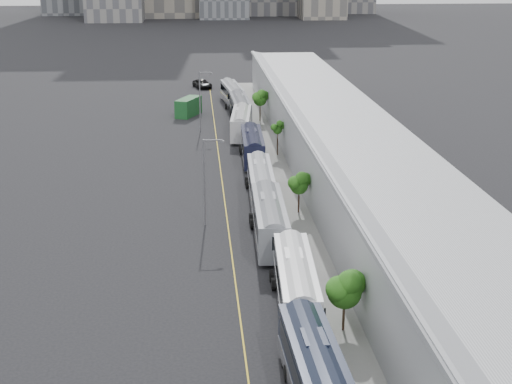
{
  "coord_description": "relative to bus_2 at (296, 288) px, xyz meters",
  "views": [
    {
      "loc": [
        -4.39,
        -19.52,
        25.39
      ],
      "look_at": [
        1.35,
        53.81,
        3.0
      ],
      "focal_mm": 55.0,
      "sensor_mm": 36.0,
      "label": 1
    }
  ],
  "objects": [
    {
      "name": "tree_3",
      "position": [
        3.46,
        46.17,
        1.94
      ],
      "size": [
        1.21,
        1.21,
        4.3
      ],
      "color": "black",
      "rests_on": "ground"
    },
    {
      "name": "shipping_container",
      "position": [
        -8.28,
        73.8,
        -0.19
      ],
      "size": [
        4.48,
        6.8,
        2.89
      ],
      "primitive_type": "cube",
      "rotation": [
        0.0,
        0.0,
        -0.39
      ],
      "color": "#15441D",
      "rests_on": "ground"
    },
    {
      "name": "street_lamp_near",
      "position": [
        -6.25,
        19.34,
        3.34
      ],
      "size": [
        2.04,
        0.22,
        8.59
      ],
      "color": "#59595E",
      "rests_on": "ground"
    },
    {
      "name": "bus_6",
      "position": [
        -0.58,
        58.09,
        -0.03
      ],
      "size": [
        3.87,
        13.2,
        3.8
      ],
      "rotation": [
        0.0,
        0.0,
        -0.1
      ],
      "color": "silver",
      "rests_on": "ground"
    },
    {
      "name": "street_lamp_far",
      "position": [
        -6.27,
        61.92,
        3.47
      ],
      "size": [
        2.04,
        0.22,
        8.84
      ],
      "color": "#59595E",
      "rests_on": "ground"
    },
    {
      "name": "bus_5",
      "position": [
        0.0,
        43.8,
        -0.05
      ],
      "size": [
        2.98,
        12.9,
        3.75
      ],
      "rotation": [
        0.0,
        0.0,
        -0.03
      ],
      "color": "black",
      "rests_on": "ground"
    },
    {
      "name": "bus_2",
      "position": [
        0.0,
        0.0,
        0.0
      ],
      "size": [
        3.37,
        13.38,
        3.88
      ],
      "rotation": [
        0.0,
        0.0,
        -0.05
      ],
      "color": "white",
      "rests_on": "ground"
    },
    {
      "name": "bus_8",
      "position": [
        -0.65,
        83.38,
        -0.05
      ],
      "size": [
        3.77,
        13.02,
        3.75
      ],
      "rotation": [
        0.0,
        0.0,
        0.09
      ],
      "color": "#A4A8AE",
      "rests_on": "ground"
    },
    {
      "name": "bus_3",
      "position": [
        -0.6,
        14.33,
        0.04
      ],
      "size": [
        3.16,
        13.68,
        3.98
      ],
      "rotation": [
        0.0,
        0.0,
        -0.03
      ],
      "color": "gray",
      "rests_on": "ground"
    },
    {
      "name": "depot",
      "position": [
        10.25,
        21.4,
        1.88
      ],
      "size": [
        12.45,
        160.4,
        7.2
      ],
      "color": "gray",
      "rests_on": "ground"
    },
    {
      "name": "tree_1",
      "position": [
        2.85,
        -3.99,
        1.75
      ],
      "size": [
        2.42,
        2.42,
        4.61
      ],
      "color": "black",
      "rests_on": "ground"
    },
    {
      "name": "suv",
      "position": [
        -5.66,
        101.3,
        -0.81
      ],
      "size": [
        4.19,
        6.49,
        1.66
      ],
      "primitive_type": "imported",
      "rotation": [
        0.0,
        0.0,
        0.26
      ],
      "color": "black",
      "rests_on": "ground"
    },
    {
      "name": "tree_4",
      "position": [
        3.0,
        68.18,
        2.2
      ],
      "size": [
        2.13,
        2.13,
        4.93
      ],
      "color": "black",
      "rests_on": "ground"
    },
    {
      "name": "bus_4",
      "position": [
        -0.26,
        28.17,
        -0.11
      ],
      "size": [
        2.93,
        12.48,
        3.63
      ],
      "rotation": [
        0.0,
        0.0,
        -0.03
      ],
      "color": "#A7A9B1",
      "rests_on": "ground"
    },
    {
      "name": "sidewalk",
      "position": [
        6.26,
        21.4,
        -1.58
      ],
      "size": [
        10.0,
        170.0,
        0.12
      ],
      "primitive_type": "cube",
      "color": "gray",
      "rests_on": "ground"
    },
    {
      "name": "bus_7",
      "position": [
        -0.02,
        70.14,
        -0.04
      ],
      "size": [
        2.95,
        13.0,
        3.78
      ],
      "rotation": [
        0.0,
        0.0,
        0.03
      ],
      "color": "slate",
      "rests_on": "ground"
    },
    {
      "name": "tree_2",
      "position": [
        3.13,
        22.22,
        1.61
      ],
      "size": [
        1.87,
        1.87,
        4.21
      ],
      "color": "black",
      "rests_on": "ground"
    },
    {
      "name": "lane_line",
      "position": [
        -4.24,
        21.4,
        -1.63
      ],
      "size": [
        0.12,
        160.0,
        0.02
      ],
      "primitive_type": "cube",
      "color": "gold",
      "rests_on": "ground"
    }
  ]
}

